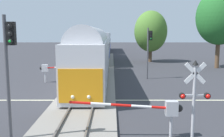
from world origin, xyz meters
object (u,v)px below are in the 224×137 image
(crossing_signal_mast, at_px, (194,93))
(traffic_signal_far_side, at_px, (149,45))
(traffic_signal_median, at_px, (9,59))
(elm_centre_background, at_px, (150,31))
(commuter_train, at_px, (100,45))
(maple_right_background, at_px, (219,17))
(crossing_gate_near, at_px, (160,109))
(crossing_gate_far, at_px, (50,68))

(crossing_signal_mast, height_order, traffic_signal_far_side, traffic_signal_far_side)
(traffic_signal_median, distance_m, elm_centre_background, 34.16)
(traffic_signal_far_side, bearing_deg, elm_centre_background, 81.03)
(crossing_signal_mast, relative_size, elm_centre_background, 0.44)
(commuter_train, height_order, traffic_signal_far_side, commuter_train)
(crossing_signal_mast, height_order, elm_centre_background, elm_centre_background)
(maple_right_background, xyz_separation_m, elm_centre_background, (-8.24, 7.66, -1.90))
(traffic_signal_far_side, xyz_separation_m, elm_centre_background, (2.56, 16.22, 1.48))
(crossing_signal_mast, relative_size, traffic_signal_median, 0.66)
(crossing_gate_near, distance_m, crossing_signal_mast, 1.75)
(crossing_gate_near, height_order, traffic_signal_median, traffic_signal_median)
(commuter_train, xyz_separation_m, traffic_signal_median, (-2.53, -33.84, 1.09))
(crossing_signal_mast, bearing_deg, elm_centre_background, 84.99)
(commuter_train, xyz_separation_m, crossing_signal_mast, (5.59, -33.83, -0.43))
(crossing_gate_near, distance_m, crossing_gate_far, 15.98)
(crossing_signal_mast, distance_m, elm_centre_background, 32.56)
(maple_right_background, relative_size, elm_centre_background, 1.27)
(maple_right_background, bearing_deg, crossing_signal_mast, -114.20)
(commuter_train, height_order, maple_right_background, maple_right_background)
(crossing_gate_near, height_order, traffic_signal_far_side, traffic_signal_far_side)
(commuter_train, relative_size, traffic_signal_median, 11.00)
(crossing_gate_far, bearing_deg, traffic_signal_median, -83.35)
(maple_right_background, bearing_deg, traffic_signal_far_side, -141.61)
(crossing_gate_near, relative_size, traffic_signal_median, 0.93)
(crossing_gate_near, bearing_deg, crossing_signal_mast, -21.69)
(crossing_gate_far, height_order, elm_centre_background, elm_centre_background)
(commuter_train, relative_size, crossing_signal_mast, 16.67)
(crossing_gate_near, bearing_deg, crossing_gate_far, 121.64)
(elm_centre_background, bearing_deg, crossing_signal_mast, -95.01)
(crossing_signal_mast, xyz_separation_m, maple_right_background, (11.08, 24.65, 4.73))
(crossing_gate_far, bearing_deg, elm_centre_background, 55.22)
(traffic_signal_median, distance_m, maple_right_background, 31.42)
(commuter_train, xyz_separation_m, elm_centre_background, (8.43, -1.52, 2.40))
(maple_right_background, bearing_deg, crossing_gate_near, -117.37)
(traffic_signal_median, bearing_deg, elm_centre_background, 71.28)
(commuter_train, height_order, traffic_signal_median, traffic_signal_median)
(crossing_signal_mast, relative_size, crossing_gate_far, 0.69)
(crossing_gate_near, relative_size, crossing_gate_far, 0.98)
(crossing_gate_far, relative_size, traffic_signal_median, 0.95)
(traffic_signal_far_side, relative_size, maple_right_background, 0.50)
(crossing_signal_mast, xyz_separation_m, elm_centre_background, (2.84, 32.31, 2.83))
(crossing_gate_near, distance_m, maple_right_background, 27.71)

